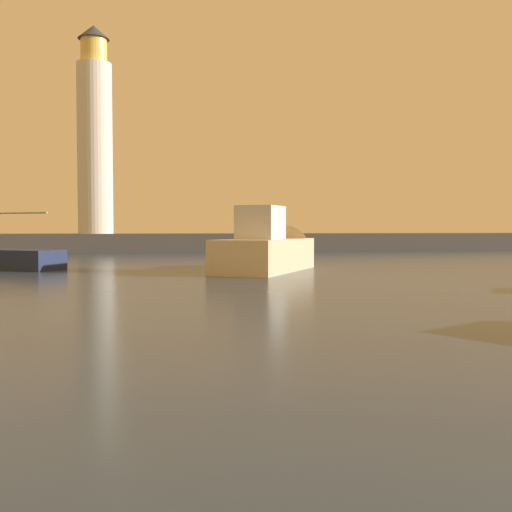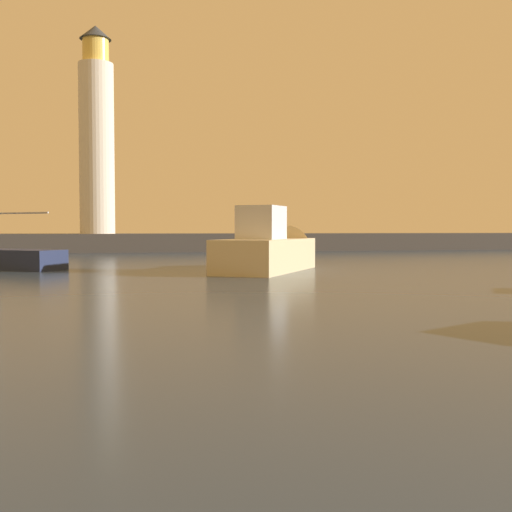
# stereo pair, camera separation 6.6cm
# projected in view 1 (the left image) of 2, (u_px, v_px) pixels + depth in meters

# --- Properties ---
(ground_plane) EXTENTS (220.00, 220.00, 0.00)m
(ground_plane) POSITION_uv_depth(u_px,v_px,m) (233.00, 271.00, 28.34)
(ground_plane) COLOR #2D3D51
(breakwater) EXTENTS (76.43, 6.41, 1.58)m
(breakwater) POSITION_uv_depth(u_px,v_px,m) (179.00, 242.00, 54.24)
(breakwater) COLOR #423F3D
(breakwater) RESTS_ON ground_plane
(lighthouse) EXTENTS (3.00, 3.00, 17.95)m
(lighthouse) POSITION_uv_depth(u_px,v_px,m) (95.00, 136.00, 52.23)
(lighthouse) COLOR silver
(lighthouse) RESTS_ON breakwater
(motorboat_3) EXTENTS (7.32, 9.21, 3.55)m
(motorboat_3) POSITION_uv_depth(u_px,v_px,m) (275.00, 250.00, 29.52)
(motorboat_3) COLOR beige
(motorboat_3) RESTS_ON ground_plane
(sailboat_moored) EXTENTS (6.63, 5.64, 10.91)m
(sailboat_moored) POSITION_uv_depth(u_px,v_px,m) (0.00, 258.00, 29.90)
(sailboat_moored) COLOR #1E284C
(sailboat_moored) RESTS_ON ground_plane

